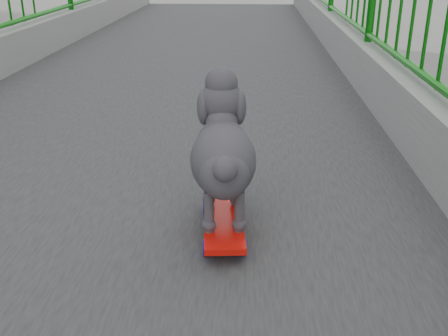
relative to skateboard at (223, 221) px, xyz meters
name	(u,v)px	position (x,y,z in m)	size (l,w,h in m)	color
skateboard	(223,221)	(0.00, 0.00, 0.00)	(0.17, 0.45, 0.06)	red
poodle	(223,151)	(0.00, 0.03, 0.25)	(0.24, 0.52, 0.43)	#2B292D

